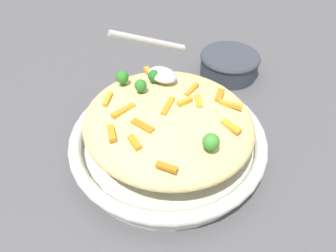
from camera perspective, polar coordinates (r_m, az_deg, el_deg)
The scene contains 23 objects.
ground_plane at distance 0.57m, azimuth -0.00°, elevation -4.62°, with size 2.40×2.40×0.00m, color #4C4C51.
serving_bowl at distance 0.55m, azimuth -0.00°, elevation -2.75°, with size 0.34×0.34×0.05m.
pasta_mound at distance 0.52m, azimuth -0.00°, elevation 0.90°, with size 0.29×0.27×0.06m, color #D1BA7A.
carrot_piece_0 at distance 0.50m, azimuth -8.05°, elevation 2.78°, with size 0.04×0.01×0.01m, color orange.
carrot_piece_1 at distance 0.58m, azimuth -3.25°, elevation 9.59°, with size 0.04×0.01×0.01m, color orange.
carrot_piece_2 at distance 0.50m, azimuth -0.14°, elevation 3.55°, with size 0.04×0.01×0.01m, color orange.
carrot_piece_3 at distance 0.48m, azimuth 11.33°, elevation -0.03°, with size 0.03×0.01×0.01m, color orange.
carrot_piece_4 at distance 0.52m, azimuth 11.24°, elevation 3.85°, with size 0.04×0.01×0.01m, color orange.
carrot_piece_5 at distance 0.45m, azimuth -6.06°, elevation -2.97°, with size 0.03×0.01×0.01m, color orange.
carrot_piece_6 at distance 0.47m, azimuth -10.22°, elevation -1.29°, with size 0.03×0.01×0.01m, color orange.
carrot_piece_7 at distance 0.54m, azimuth 9.32°, elevation 5.44°, with size 0.03×0.01×0.01m, color orange.
carrot_piece_8 at distance 0.47m, azimuth -4.79°, elevation 0.11°, with size 0.04×0.01×0.01m, color orange.
carrot_piece_9 at distance 0.54m, azimuth 4.10°, elevation 6.64°, with size 0.04×0.01×0.01m, color orange.
carrot_piece_10 at distance 0.50m, azimuth 3.05°, elevation 4.41°, with size 0.03×0.01×0.01m, color orange.
carrot_piece_11 at distance 0.53m, azimuth -10.84°, elevation 4.87°, with size 0.03×0.01×0.01m, color orange.
carrot_piece_12 at distance 0.51m, azimuth 5.53°, elevation 4.45°, with size 0.03×0.01×0.01m, color orange.
carrot_piece_13 at distance 0.42m, azimuth -0.26°, elevation -7.42°, with size 0.03×0.01×0.01m, color orange.
broccoli_floret_0 at distance 0.52m, azimuth -5.32°, elevation 7.05°, with size 0.02×0.02×0.03m.
broccoli_floret_1 at distance 0.44m, azimuth 7.78°, elevation -2.88°, with size 0.02×0.02×0.03m.
broccoli_floret_2 at distance 0.55m, azimuth -8.57°, elevation 8.56°, with size 0.02×0.02×0.03m.
broccoli_floret_3 at distance 0.55m, azimuth -2.53°, elevation 8.98°, with size 0.02×0.02×0.03m.
serving_spoon at distance 0.57m, azimuth -1.91°, elevation 11.42°, with size 0.13×0.13×0.07m.
companion_bowl at distance 0.76m, azimuth 11.03°, elevation 11.07°, with size 0.14×0.14×0.05m.
Camera 1 is at (-0.25, 0.29, 0.43)m, focal length 33.68 mm.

